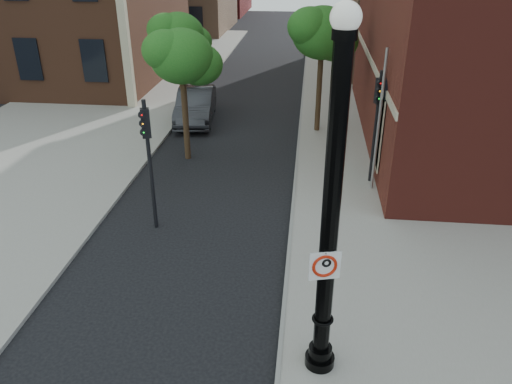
# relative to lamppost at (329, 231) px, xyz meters

# --- Properties ---
(ground) EXTENTS (120.00, 120.00, 0.00)m
(ground) POSITION_rel_lamppost_xyz_m (-2.89, 0.36, -3.36)
(ground) COLOR black
(ground) RESTS_ON ground
(sidewalk_right) EXTENTS (8.00, 60.00, 0.12)m
(sidewalk_right) POSITION_rel_lamppost_xyz_m (3.11, 10.36, -3.30)
(sidewalk_right) COLOR gray
(sidewalk_right) RESTS_ON ground
(sidewalk_left) EXTENTS (10.00, 50.00, 0.12)m
(sidewalk_left) POSITION_rel_lamppost_xyz_m (-11.89, 18.36, -3.30)
(sidewalk_left) COLOR gray
(sidewalk_left) RESTS_ON ground
(curb_edge) EXTENTS (0.10, 60.00, 0.14)m
(curb_edge) POSITION_rel_lamppost_xyz_m (-0.84, 10.36, -3.29)
(curb_edge) COLOR gray
(curb_edge) RESTS_ON ground
(lamppost) EXTENTS (0.62, 0.62, 7.28)m
(lamppost) POSITION_rel_lamppost_xyz_m (0.00, 0.00, 0.00)
(lamppost) COLOR black
(lamppost) RESTS_ON ground
(no_parking_sign) EXTENTS (0.58, 0.17, 0.60)m
(no_parking_sign) POSITION_rel_lamppost_xyz_m (-0.04, -0.18, -0.64)
(no_parking_sign) COLOR white
(no_parking_sign) RESTS_ON ground
(parked_car) EXTENTS (2.24, 5.04, 1.61)m
(parked_car) POSITION_rel_lamppost_xyz_m (-6.05, 15.71, -2.56)
(parked_car) COLOR #2A2B2F
(parked_car) RESTS_ON ground
(traffic_signal_left) EXTENTS (0.32, 0.36, 4.11)m
(traffic_signal_left) POSITION_rel_lamppost_xyz_m (-5.08, 5.29, -0.60)
(traffic_signal_left) COLOR black
(traffic_signal_left) RESTS_ON ground
(traffic_signal_right) EXTENTS (0.33, 0.37, 4.19)m
(traffic_signal_right) POSITION_rel_lamppost_xyz_m (1.90, 9.22, -0.54)
(traffic_signal_right) COLOR black
(traffic_signal_right) RESTS_ON ground
(utility_pole) EXTENTS (0.10, 0.10, 5.05)m
(utility_pole) POSITION_rel_lamppost_xyz_m (1.91, 8.61, -0.84)
(utility_pole) COLOR #999999
(utility_pole) RESTS_ON ground
(street_tree_a) EXTENTS (2.89, 2.61, 5.20)m
(street_tree_a) POSITION_rel_lamppost_xyz_m (-5.32, 10.94, 0.74)
(street_tree_a) COLOR black
(street_tree_a) RESTS_ON ground
(street_tree_b) EXTENTS (2.86, 2.59, 5.16)m
(street_tree_b) POSITION_rel_lamppost_xyz_m (-6.67, 15.86, 0.71)
(street_tree_b) COLOR black
(street_tree_b) RESTS_ON ground
(street_tree_c) EXTENTS (3.14, 2.83, 5.65)m
(street_tree_c) POSITION_rel_lamppost_xyz_m (-0.01, 14.69, 1.10)
(street_tree_c) COLOR black
(street_tree_c) RESTS_ON ground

